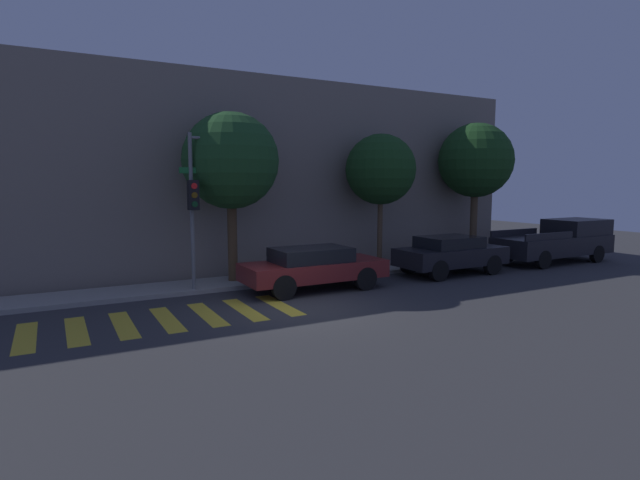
% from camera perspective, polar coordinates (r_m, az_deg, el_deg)
% --- Properties ---
extents(ground_plane, '(60.00, 60.00, 0.00)m').
position_cam_1_polar(ground_plane, '(13.57, -2.17, -8.02)').
color(ground_plane, '#333335').
extents(sidewalk, '(26.00, 1.86, 0.14)m').
position_cam_1_polar(sidewalk, '(17.27, -8.28, -4.68)').
color(sidewalk, gray).
rests_on(sidewalk, ground).
extents(building_row, '(26.00, 6.00, 7.34)m').
position_cam_1_polar(building_row, '(21.06, -12.56, 7.09)').
color(building_row, slate).
rests_on(building_row, ground).
extents(crosswalk, '(6.60, 2.60, 0.00)m').
position_cam_1_polar(crosswalk, '(13.26, -17.09, -8.65)').
color(crosswalk, gold).
rests_on(crosswalk, ground).
extents(traffic_light_pole, '(2.53, 0.56, 4.92)m').
position_cam_1_polar(traffic_light_pole, '(15.75, -12.68, 6.07)').
color(traffic_light_pole, slate).
rests_on(traffic_light_pole, ground).
extents(sedan_near_corner, '(4.62, 1.82, 1.37)m').
position_cam_1_polar(sedan_near_corner, '(15.90, -0.76, -3.07)').
color(sedan_near_corner, maroon).
rests_on(sedan_near_corner, ground).
extents(sedan_middle, '(4.22, 1.85, 1.43)m').
position_cam_1_polar(sedan_middle, '(19.26, 14.69, -1.51)').
color(sedan_middle, black).
rests_on(sedan_middle, ground).
extents(pickup_truck, '(5.61, 2.00, 1.82)m').
position_cam_1_polar(pickup_truck, '(23.88, 25.60, -0.06)').
color(pickup_truck, black).
rests_on(pickup_truck, ground).
extents(tree_near_corner, '(3.18, 3.18, 5.73)m').
position_cam_1_polar(tree_near_corner, '(16.84, -10.15, 8.83)').
color(tree_near_corner, '#4C3823').
rests_on(tree_near_corner, ground).
extents(tree_midblock, '(2.73, 2.73, 5.30)m').
position_cam_1_polar(tree_midblock, '(19.58, 6.95, 7.98)').
color(tree_midblock, brown).
rests_on(tree_midblock, ground).
extents(tree_far_end, '(3.20, 3.20, 5.98)m').
position_cam_1_polar(tree_far_end, '(22.85, 17.37, 8.62)').
color(tree_far_end, brown).
rests_on(tree_far_end, ground).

